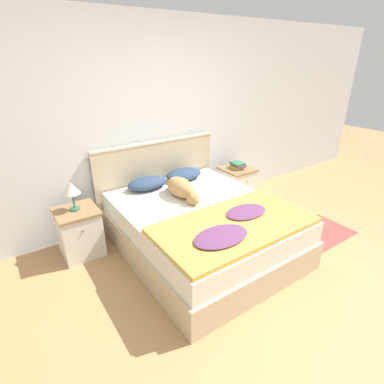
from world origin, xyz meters
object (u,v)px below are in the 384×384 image
object	(u,v)px
dog	(182,189)
book_stack	(238,165)
nightstand_left	(80,232)
pillow_left	(147,183)
table_lamp	(72,190)
bed	(202,229)
pillow_right	(184,174)
nightstand_right	(236,185)

from	to	relation	value
dog	book_stack	distance (m)	1.28
nightstand_left	pillow_left	distance (m)	0.97
table_lamp	book_stack	bearing A→B (deg)	-0.45
dog	book_stack	size ratio (longest dim) A/B	2.88
book_stack	bed	bearing A→B (deg)	-148.54
pillow_right	table_lamp	world-z (taller)	table_lamp
pillow_right	table_lamp	distance (m)	1.45
nightstand_right	pillow_left	distance (m)	1.49
bed	pillow_right	xyz separation A→B (m)	(0.27, 0.79, 0.35)
bed	book_stack	distance (m)	1.41
nightstand_left	table_lamp	size ratio (longest dim) A/B	1.76
dog	bed	bearing A→B (deg)	-82.16
pillow_left	pillow_right	distance (m)	0.54
nightstand_right	book_stack	size ratio (longest dim) A/B	2.40
nightstand_left	book_stack	bearing A→B (deg)	0.05
nightstand_left	book_stack	size ratio (longest dim) A/B	2.40
pillow_left	table_lamp	bearing A→B (deg)	-176.74
pillow_left	pillow_right	world-z (taller)	same
nightstand_left	bed	bearing A→B (deg)	-31.33
table_lamp	pillow_right	bearing A→B (deg)	2.04
bed	nightstand_left	bearing A→B (deg)	148.67
bed	dog	bearing A→B (deg)	97.84
nightstand_left	nightstand_right	distance (m)	2.35
nightstand_left	pillow_right	distance (m)	1.49
nightstand_right	dog	bearing A→B (deg)	-162.91
book_stack	pillow_right	bearing A→B (deg)	175.56
pillow_left	dog	world-z (taller)	dog
bed	book_stack	bearing A→B (deg)	31.46
bed	dog	world-z (taller)	dog
nightstand_left	table_lamp	world-z (taller)	table_lamp
table_lamp	bed	bearing A→B (deg)	-32.05
pillow_left	pillow_right	size ratio (longest dim) A/B	1.00
pillow_right	dog	xyz separation A→B (m)	(-0.32, -0.45, 0.03)
bed	nightstand_right	world-z (taller)	bed
nightstand_right	dog	size ratio (longest dim) A/B	0.84
bed	table_lamp	xyz separation A→B (m)	(-1.17, 0.74, 0.51)
nightstand_right	book_stack	world-z (taller)	book_stack
table_lamp	nightstand_right	bearing A→B (deg)	-0.50
pillow_right	book_stack	world-z (taller)	pillow_right
bed	pillow_right	size ratio (longest dim) A/B	3.91
pillow_right	book_stack	bearing A→B (deg)	-4.44
dog	book_stack	xyz separation A→B (m)	(1.22, 0.38, -0.06)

